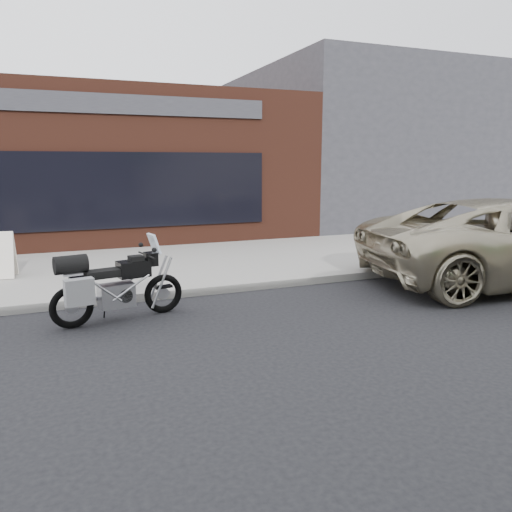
{
  "coord_description": "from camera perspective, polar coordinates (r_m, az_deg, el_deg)",
  "views": [
    {
      "loc": [
        -2.62,
        -4.66,
        2.43
      ],
      "look_at": [
        0.5,
        3.14,
        0.85
      ],
      "focal_mm": 35.0,
      "sensor_mm": 36.0,
      "label": 1
    }
  ],
  "objects": [
    {
      "name": "ground",
      "position": [
        5.87,
        7.1,
        -13.87
      ],
      "size": [
        120.0,
        120.0,
        0.0
      ],
      "primitive_type": "plane",
      "color": "black",
      "rests_on": "ground"
    },
    {
      "name": "near_sidewalk",
      "position": [
        12.18,
        -8.96,
        -0.63
      ],
      "size": [
        44.0,
        6.0,
        0.15
      ],
      "primitive_type": "cube",
      "color": "gray",
      "rests_on": "ground"
    },
    {
      "name": "storefront",
      "position": [
        18.65,
        -20.18,
        9.46
      ],
      "size": [
        14.0,
        10.07,
        4.5
      ],
      "color": "#4D2419",
      "rests_on": "ground"
    },
    {
      "name": "neighbour_building",
      "position": [
        22.53,
        12.54,
        11.86
      ],
      "size": [
        10.0,
        10.0,
        6.0
      ],
      "primitive_type": "cube",
      "color": "#2D2D33",
      "rests_on": "ground"
    },
    {
      "name": "motorcycle",
      "position": [
        7.96,
        -16.29,
        -3.29
      ],
      "size": [
        2.07,
        0.92,
        1.32
      ],
      "rotation": [
        0.0,
        0.0,
        0.19
      ],
      "color": "black",
      "rests_on": "ground"
    }
  ]
}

